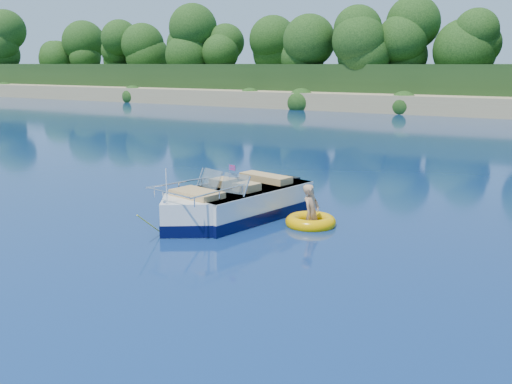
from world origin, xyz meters
TOP-DOWN VIEW (x-y plane):
  - ground at (0.00, 0.00)m, footprint 160.00×160.00m
  - shoreline at (0.00, 63.77)m, footprint 170.00×59.00m
  - treeline at (0.04, 41.01)m, footprint 150.00×7.12m
  - motorboat at (0.17, 0.23)m, footprint 2.79×5.59m
  - tow_tube at (2.25, 0.75)m, footprint 1.68×1.68m
  - boy at (2.28, 0.74)m, footprint 0.40×0.85m

SIDE VIEW (x-z plane):
  - ground at x=0.00m, z-range 0.00..0.00m
  - boy at x=2.28m, z-range -0.83..0.83m
  - tow_tube at x=2.25m, z-range -0.08..0.26m
  - motorboat at x=0.17m, z-range -0.58..1.31m
  - shoreline at x=0.00m, z-range -2.02..3.98m
  - treeline at x=0.04m, z-range 1.45..9.64m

